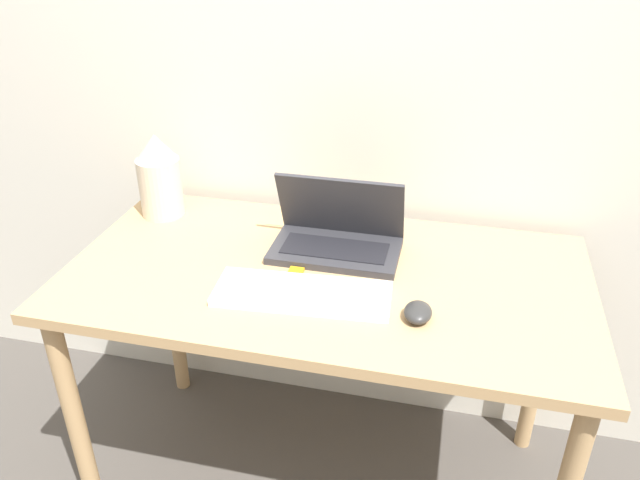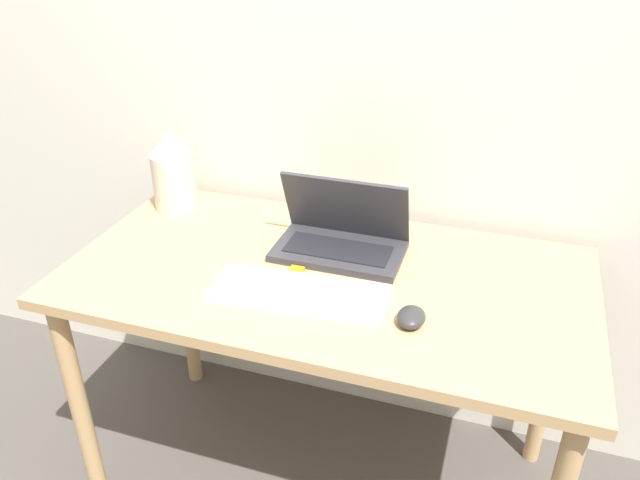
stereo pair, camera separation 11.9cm
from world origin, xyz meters
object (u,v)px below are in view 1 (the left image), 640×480
(mouse, at_px, (418,312))
(mp3_player, at_px, (294,275))
(laptop, at_px, (337,235))
(vase, at_px, (159,176))
(keyboard, at_px, (302,293))

(mouse, xyz_separation_m, mp3_player, (-0.33, 0.11, -0.01))
(laptop, bearing_deg, vase, 170.47)
(vase, bearing_deg, keyboard, -32.77)
(mouse, bearing_deg, laptop, 132.34)
(mouse, xyz_separation_m, vase, (-0.81, 0.37, 0.11))
(laptop, relative_size, mp3_player, 5.30)
(laptop, bearing_deg, mp3_player, -116.30)
(mouse, relative_size, mp3_player, 1.30)
(keyboard, xyz_separation_m, mp3_player, (-0.04, 0.09, -0.01))
(keyboard, distance_m, vase, 0.64)
(keyboard, height_order, vase, vase)
(laptop, distance_m, mp3_player, 0.18)
(keyboard, relative_size, vase, 1.73)
(keyboard, bearing_deg, vase, 147.23)
(mp3_player, bearing_deg, vase, 152.38)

